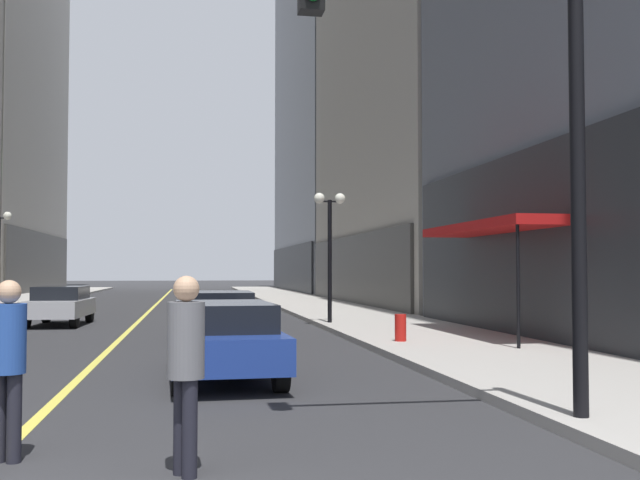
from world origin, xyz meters
The scene contains 14 objects.
ground_plane centered at (0.00, 35.00, 0.00)m, with size 200.00×200.00×0.00m, color #2D2D30.
sidewalk_right centered at (8.25, 35.00, 0.07)m, with size 4.50×78.00×0.15m, color #ADA8A0.
lane_centre_stripe centered at (0.00, 35.00, 0.00)m, with size 0.16×70.00×0.01m, color #E5D64C.
building_right_mid centered at (17.34, 34.50, 15.48)m, with size 13.88×24.00×31.08m.
building_right_far centered at (16.09, 60.00, 16.47)m, with size 11.38×26.00×33.09m.
storefront_awning_right centered at (9.70, 13.55, 2.99)m, with size 1.60×6.71×3.12m.
car_blue centered at (2.43, 7.79, 0.72)m, with size 1.95×4.64×1.32m.
car_navy centered at (2.61, 14.33, 0.72)m, with size 1.88×4.22×1.32m.
car_silver centered at (-2.50, 21.45, 0.72)m, with size 1.89×4.09×1.32m.
pedestrian_in_grey_suit centered at (1.85, 1.81, 1.06)m, with size 0.46×0.46×1.81m.
pedestrian_in_blue_hoodie centered at (0.14, 2.59, 1.04)m, with size 0.44×0.44×1.77m.
traffic_light_near_right centered at (5.35, 3.01, 3.74)m, with size 3.43×0.35×5.65m.
street_lamp_right_mid centered at (6.40, 19.14, 3.26)m, with size 1.06×0.36×4.43m.
fire_hydrant_right centered at (6.90, 12.43, 0.40)m, with size 0.28×0.28×0.80m, color red.
Camera 1 is at (1.90, -5.14, 1.86)m, focal length 41.96 mm.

